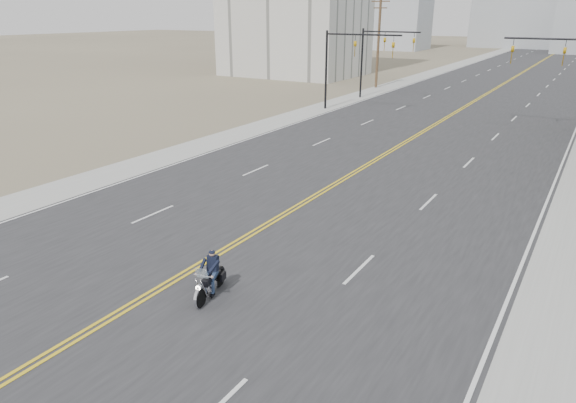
% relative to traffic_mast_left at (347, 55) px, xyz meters
% --- Properties ---
extents(ground_plane, '(400.00, 400.00, 0.00)m').
position_rel_traffic_mast_left_xyz_m(ground_plane, '(8.98, -32.00, -4.94)').
color(ground_plane, '#776D56').
rests_on(ground_plane, ground).
extents(road, '(20.00, 200.00, 0.01)m').
position_rel_traffic_mast_left_xyz_m(road, '(8.98, 38.00, -4.93)').
color(road, '#303033').
rests_on(road, ground).
extents(sidewalk_left, '(3.00, 200.00, 0.01)m').
position_rel_traffic_mast_left_xyz_m(sidewalk_left, '(-2.52, 38.00, -4.93)').
color(sidewalk_left, '#A5A5A0').
rests_on(sidewalk_left, ground).
extents(traffic_mast_left, '(7.10, 0.26, 7.00)m').
position_rel_traffic_mast_left_xyz_m(traffic_mast_left, '(0.00, 0.00, 0.00)').
color(traffic_mast_left, black).
rests_on(traffic_mast_left, ground).
extents(traffic_mast_right, '(7.10, 0.26, 7.00)m').
position_rel_traffic_mast_left_xyz_m(traffic_mast_right, '(17.95, 0.00, 0.00)').
color(traffic_mast_right, black).
rests_on(traffic_mast_right, ground).
extents(traffic_mast_far, '(6.10, 0.26, 7.00)m').
position_rel_traffic_mast_left_xyz_m(traffic_mast_far, '(-0.33, 8.00, -0.06)').
color(traffic_mast_far, black).
rests_on(traffic_mast_far, ground).
extents(utility_pole_left, '(2.20, 0.30, 10.50)m').
position_rel_traffic_mast_left_xyz_m(utility_pole_left, '(-3.52, 16.00, 0.54)').
color(utility_pole_left, brown).
rests_on(utility_pole_left, ground).
extents(haze_bldg_a, '(14.00, 12.00, 22.00)m').
position_rel_traffic_mast_left_xyz_m(haze_bldg_a, '(-26.02, 83.00, 6.06)').
color(haze_bldg_a, '#B7BCC6').
rests_on(haze_bldg_a, ground).
extents(haze_bldg_f, '(12.00, 12.00, 16.00)m').
position_rel_traffic_mast_left_xyz_m(haze_bldg_f, '(-41.02, 98.00, 3.06)').
color(haze_bldg_f, '#ADB2B7').
rests_on(haze_bldg_f, ground).
extents(motorcyclist, '(1.23, 2.04, 1.48)m').
position_rel_traffic_mast_left_xyz_m(motorcyclist, '(10.66, -32.10, -4.20)').
color(motorcyclist, black).
rests_on(motorcyclist, ground).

